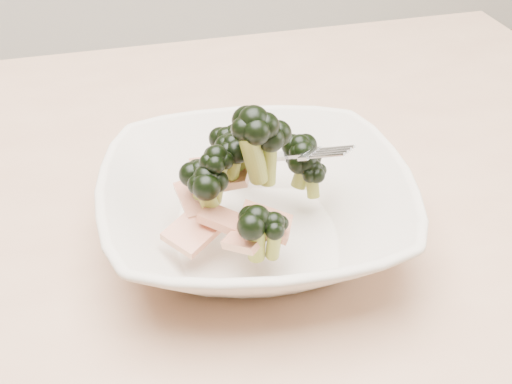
% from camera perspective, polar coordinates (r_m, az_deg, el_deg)
% --- Properties ---
extents(dining_table, '(1.20, 0.80, 0.75)m').
position_cam_1_polar(dining_table, '(0.73, -9.90, -8.30)').
color(dining_table, tan).
rests_on(dining_table, ground).
extents(broccoli_dish, '(0.30, 0.30, 0.14)m').
position_cam_1_polar(broccoli_dish, '(0.61, -0.06, -0.93)').
color(broccoli_dish, beige).
rests_on(broccoli_dish, dining_table).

